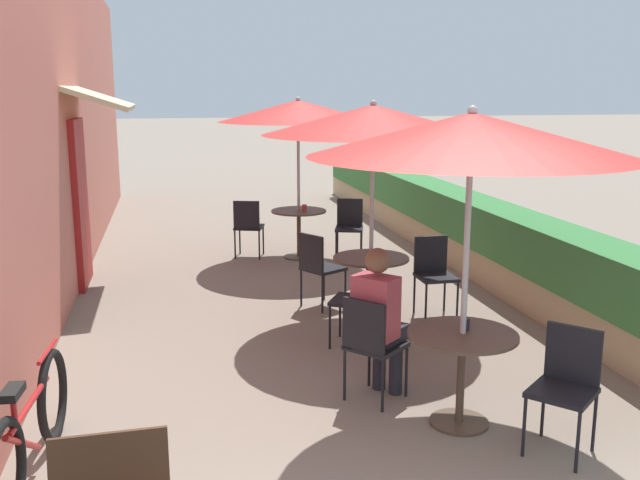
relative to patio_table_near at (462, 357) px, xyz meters
name	(u,v)px	position (x,y,z in m)	size (l,w,h in m)	color
cafe_facade_wall	(68,118)	(-3.32, 5.25, 1.56)	(0.98, 14.19, 4.20)	#C66B5B
planter_hedge	(446,220)	(1.98, 5.28, 0.01)	(0.60, 13.19, 1.01)	tan
patio_table_near	(462,357)	(0.00, 0.00, 0.00)	(0.81, 0.81, 0.71)	brown
patio_umbrella_near	(471,135)	(0.00, 0.00, 1.62)	(2.29, 2.29, 2.35)	#B7B7BC
cafe_chair_near_left	(566,380)	(0.55, -0.51, -0.01)	(0.56, 0.56, 0.87)	black
cafe_chair_near_right	(371,340)	(-0.55, 0.51, -0.01)	(0.56, 0.56, 0.87)	black
seated_patron_near_right	(379,316)	(-0.46, 0.58, 0.16)	(0.51, 0.50, 1.25)	#23232D
coffee_cup_near	(465,324)	(0.04, 0.07, 0.23)	(0.07, 0.07, 0.09)	#232328
patio_table_mid	(371,274)	(0.00, 2.45, 0.00)	(0.81, 0.81, 0.71)	brown
patio_umbrella_mid	(373,120)	(0.00, 2.45, 1.62)	(2.29, 2.29, 2.35)	#B7B7BC
cafe_chair_mid_left	(434,270)	(0.75, 2.54, -0.01)	(0.41, 0.41, 0.87)	black
cafe_chair_mid_right	(318,264)	(-0.44, 3.05, -0.01)	(0.55, 0.55, 0.87)	black
cafe_chair_mid_back	(361,295)	(-0.29, 1.76, -0.01)	(0.54, 0.54, 0.87)	black
patio_table_far	(299,223)	(-0.22, 5.54, 0.00)	(0.81, 0.81, 0.71)	brown
patio_umbrella_far	(298,111)	(-0.22, 5.54, 1.62)	(2.29, 2.29, 2.35)	#B7B7BC
cafe_chair_far_left	(248,224)	(-0.96, 5.68, -0.01)	(0.50, 0.50, 0.87)	black
cafe_chair_far_right	(349,223)	(0.51, 5.40, -0.01)	(0.50, 0.50, 0.87)	black
coffee_cup_far	(304,208)	(-0.15, 5.48, 0.23)	(0.07, 0.07, 0.09)	#B73D3D
bicycle_leaning	(31,429)	(-2.97, -0.17, -0.18)	(0.21, 1.74, 0.75)	black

